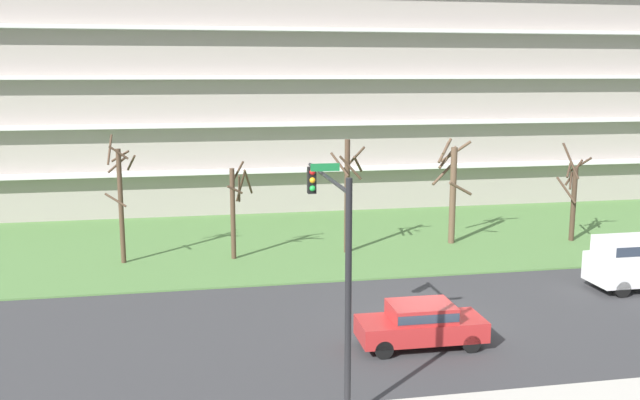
# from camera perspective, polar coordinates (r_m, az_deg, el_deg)

# --- Properties ---
(ground) EXTENTS (160.00, 160.00, 0.00)m
(ground) POSITION_cam_1_polar(r_m,az_deg,el_deg) (27.30, 8.41, -10.02)
(ground) COLOR #38383A
(grass_lawn_strip) EXTENTS (80.00, 16.00, 0.08)m
(grass_lawn_strip) POSITION_cam_1_polar(r_m,az_deg,el_deg) (40.20, 1.87, -3.18)
(grass_lawn_strip) COLOR #547F42
(grass_lawn_strip) RESTS_ON ground
(apartment_building) EXTENTS (52.94, 14.49, 18.23)m
(apartment_building) POSITION_cam_1_polar(r_m,az_deg,el_deg) (53.58, -1.58, 10.01)
(apartment_building) COLOR #9E938C
(apartment_building) RESTS_ON ground
(tree_far_left) EXTENTS (1.58, 1.58, 6.47)m
(tree_far_left) POSITION_cam_1_polar(r_m,az_deg,el_deg) (35.81, -15.92, 0.13)
(tree_far_left) COLOR #4C3828
(tree_far_left) RESTS_ON ground
(tree_left) EXTENTS (1.39, 1.74, 5.07)m
(tree_left) POSITION_cam_1_polar(r_m,az_deg,el_deg) (35.58, -6.93, -0.55)
(tree_left) COLOR #4C3828
(tree_left) RESTS_ON ground
(tree_center) EXTENTS (1.88, 1.88, 6.05)m
(tree_center) POSITION_cam_1_polar(r_m,az_deg,el_deg) (36.48, 2.26, 0.71)
(tree_center) COLOR #4C3828
(tree_center) RESTS_ON ground
(tree_right) EXTENTS (2.24, 2.08, 5.85)m
(tree_right) POSITION_cam_1_polar(r_m,az_deg,el_deg) (39.25, 10.69, 1.03)
(tree_right) COLOR brown
(tree_right) RESTS_ON ground
(tree_far_right) EXTENTS (1.83, 1.81, 5.62)m
(tree_far_right) POSITION_cam_1_polar(r_m,az_deg,el_deg) (41.63, 19.88, 0.36)
(tree_far_right) COLOR #423023
(tree_far_right) RESTS_ON ground
(sedan_red_center_left) EXTENTS (4.42, 1.86, 1.57)m
(sedan_red_center_left) POSITION_cam_1_polar(r_m,az_deg,el_deg) (24.98, 8.21, -9.86)
(sedan_red_center_left) COLOR #B22828
(sedan_red_center_left) RESTS_ON ground
(traffic_signal_mast) EXTENTS (0.90, 5.94, 6.76)m
(traffic_signal_mast) POSITION_cam_1_polar(r_m,az_deg,el_deg) (20.48, 1.09, -3.25)
(traffic_signal_mast) COLOR black
(traffic_signal_mast) RESTS_ON ground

